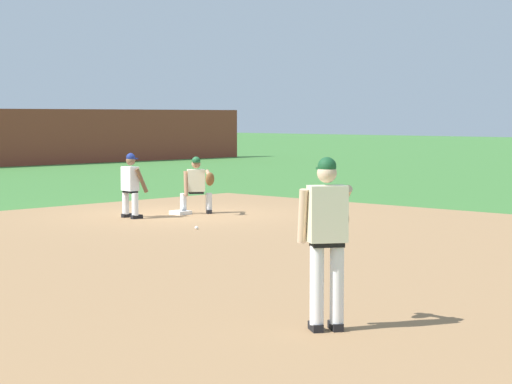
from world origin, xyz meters
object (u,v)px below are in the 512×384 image
baserunner (131,183)px  baseball (196,228)px  first_base_bag (180,213)px  first_baseman (197,183)px  pitcher (328,232)px

baserunner → baseball: bearing=-100.9°
baserunner → first_base_bag: bearing=-7.7°
first_base_bag → first_baseman: first_baseman is taller
baseball → baserunner: bearing=79.1°
baseball → pitcher: pitcher is taller
baserunner → first_baseman: bearing=-12.5°
first_baseman → baserunner: baserunner is taller
baseball → baserunner: (0.52, 2.69, 0.76)m
pitcher → first_baseman: 12.84m
pitcher → baserunner: pitcher is taller
baseball → first_baseman: 3.27m
baseball → pitcher: bearing=-124.9°
pitcher → baserunner: (6.04, 10.62, -0.27)m
first_base_bag → baseball: bearing=-126.3°
first_base_bag → pitcher: size_ratio=0.20×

